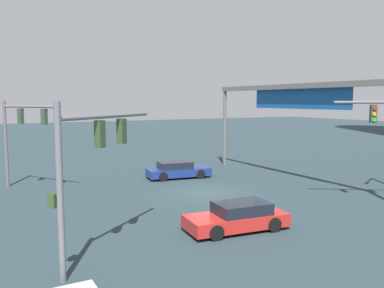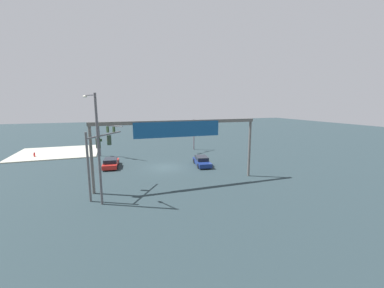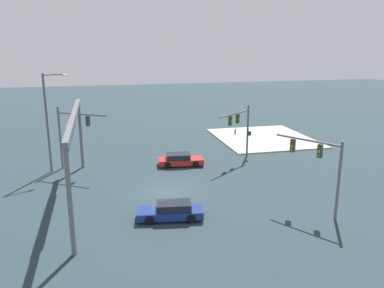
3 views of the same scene
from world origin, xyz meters
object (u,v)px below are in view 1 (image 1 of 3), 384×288
Objects in this scene: traffic_signal_near_corner at (88,155)px; sedan_car_approaching at (178,170)px; traffic_signal_cross_street at (20,127)px; sedan_car_waiting_far at (238,217)px.

sedan_car_approaching is (-12.42, 9.68, -3.22)m from traffic_signal_near_corner.
sedan_car_waiting_far is (13.42, 7.18, -3.38)m from traffic_signal_cross_street.
traffic_signal_near_corner reaches higher than sedan_car_approaching.
traffic_signal_near_corner is at bearing 11.30° from sedan_car_waiting_far.
sedan_car_waiting_far is (11.84, -3.12, 0.00)m from sedan_car_approaching.
sedan_car_waiting_far is (-0.58, 6.56, -3.22)m from traffic_signal_near_corner.
traffic_signal_near_corner is 1.18× the size of sedan_car_approaching.
traffic_signal_cross_street reaches higher than sedan_car_waiting_far.
traffic_signal_near_corner is at bearing -119.49° from sedan_car_approaching.
sedan_car_approaching is 12.24m from sedan_car_waiting_far.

